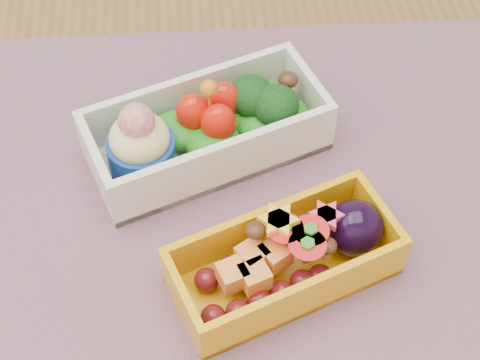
{
  "coord_description": "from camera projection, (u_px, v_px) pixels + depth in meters",
  "views": [
    {
      "loc": [
        -0.01,
        -0.36,
        1.22
      ],
      "look_at": [
        0.02,
        -0.03,
        0.79
      ],
      "focal_mm": 54.64,
      "sensor_mm": 36.0,
      "label": 1
    }
  ],
  "objects": [
    {
      "name": "table",
      "position": [
        218.0,
        244.0,
        0.67
      ],
      "size": [
        1.2,
        0.8,
        0.75
      ],
      "color": "brown",
      "rests_on": "ground"
    },
    {
      "name": "placemat",
      "position": [
        231.0,
        216.0,
        0.57
      ],
      "size": [
        0.58,
        0.45,
        0.0
      ],
      "primitive_type": "cube",
      "rotation": [
        0.0,
        0.0,
        -0.02
      ],
      "color": "gray",
      "rests_on": "table"
    },
    {
      "name": "bento_white",
      "position": [
        206.0,
        130.0,
        0.59
      ],
      "size": [
        0.21,
        0.14,
        0.08
      ],
      "rotation": [
        0.0,
        0.0,
        0.35
      ],
      "color": "white",
      "rests_on": "placemat"
    },
    {
      "name": "bento_yellow",
      "position": [
        289.0,
        258.0,
        0.52
      ],
      "size": [
        0.18,
        0.12,
        0.05
      ],
      "rotation": [
        0.0,
        0.0,
        0.36
      ],
      "color": "#E69F0B",
      "rests_on": "placemat"
    }
  ]
}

